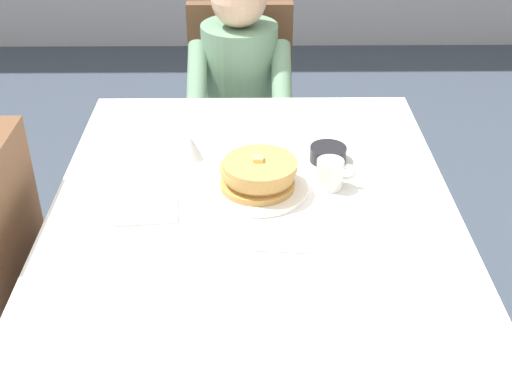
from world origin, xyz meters
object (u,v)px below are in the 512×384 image
(spoon_near_edge, at_px, (278,250))
(dining_table_main, at_px, (254,242))
(cup_coffee, at_px, (331,174))
(fork_left_of_plate, at_px, (190,194))
(syrup_pitcher, at_px, (191,147))
(breakfast_stack, at_px, (259,174))
(knife_right_of_plate, at_px, (326,193))
(plate_breakfast, at_px, (258,188))
(chair_diner, at_px, (241,103))
(bowl_butter, at_px, (328,154))
(diner_person, at_px, (240,87))

(spoon_near_edge, bearing_deg, dining_table_main, 115.49)
(cup_coffee, bearing_deg, fork_left_of_plate, -174.39)
(dining_table_main, height_order, cup_coffee, cup_coffee)
(cup_coffee, height_order, syrup_pitcher, cup_coffee)
(breakfast_stack, bearing_deg, cup_coffee, 5.77)
(syrup_pitcher, height_order, knife_right_of_plate, syrup_pitcher)
(plate_breakfast, height_order, cup_coffee, cup_coffee)
(chair_diner, relative_size, fork_left_of_plate, 5.17)
(cup_coffee, distance_m, spoon_near_edge, 0.34)
(fork_left_of_plate, height_order, knife_right_of_plate, same)
(plate_breakfast, relative_size, spoon_near_edge, 1.87)
(fork_left_of_plate, bearing_deg, cup_coffee, -88.74)
(dining_table_main, xyz_separation_m, chair_diner, (-0.05, 1.17, -0.12))
(bowl_butter, bearing_deg, chair_diner, 107.35)
(cup_coffee, bearing_deg, breakfast_stack, -174.23)
(breakfast_stack, xyz_separation_m, syrup_pitcher, (-0.20, 0.19, -0.02))
(chair_diner, height_order, plate_breakfast, chair_diner)
(spoon_near_edge, bearing_deg, chair_diner, 99.78)
(bowl_butter, xyz_separation_m, spoon_near_edge, (-0.17, -0.45, -0.02))
(chair_diner, distance_m, syrup_pitcher, 0.90)
(chair_diner, distance_m, bowl_butter, 0.95)
(chair_diner, relative_size, diner_person, 0.83)
(fork_left_of_plate, bearing_deg, knife_right_of_plate, -94.35)
(dining_table_main, distance_m, spoon_near_edge, 0.19)
(syrup_pitcher, bearing_deg, spoon_near_edge, -62.31)
(breakfast_stack, bearing_deg, dining_table_main, -97.01)
(diner_person, relative_size, knife_right_of_plate, 5.60)
(dining_table_main, bearing_deg, spoon_near_edge, -69.76)
(cup_coffee, distance_m, syrup_pitcher, 0.44)
(breakfast_stack, bearing_deg, fork_left_of_plate, -174.56)
(dining_table_main, distance_m, fork_left_of_plate, 0.22)
(diner_person, xyz_separation_m, bowl_butter, (0.27, -0.72, 0.09))
(plate_breakfast, distance_m, knife_right_of_plate, 0.19)
(diner_person, distance_m, spoon_near_edge, 1.18)
(dining_table_main, relative_size, spoon_near_edge, 10.16)
(bowl_butter, distance_m, spoon_near_edge, 0.48)
(diner_person, relative_size, breakfast_stack, 5.21)
(cup_coffee, bearing_deg, diner_person, 106.88)
(breakfast_stack, xyz_separation_m, fork_left_of_plate, (-0.19, -0.02, -0.05))
(syrup_pitcher, bearing_deg, plate_breakfast, -42.98)
(syrup_pitcher, relative_size, knife_right_of_plate, 0.40)
(chair_diner, xyz_separation_m, spoon_near_edge, (0.11, -1.33, 0.21))
(chair_diner, height_order, fork_left_of_plate, chair_diner)
(fork_left_of_plate, bearing_deg, chair_diner, -11.27)
(diner_person, height_order, fork_left_of_plate, diner_person)
(diner_person, bearing_deg, cup_coffee, 106.88)
(chair_diner, height_order, spoon_near_edge, chair_diner)
(knife_right_of_plate, distance_m, spoon_near_edge, 0.30)
(bowl_butter, bearing_deg, spoon_near_edge, -110.44)
(chair_diner, relative_size, knife_right_of_plate, 4.65)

